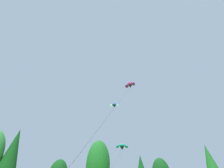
# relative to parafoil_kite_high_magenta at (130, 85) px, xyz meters

# --- Properties ---
(treeline_tree_d) EXTENTS (4.88, 4.88, 14.93)m
(treeline_tree_d) POSITION_rel_parafoil_kite_high_magenta_xyz_m (-24.37, 9.50, -14.72)
(treeline_tree_d) COLOR #472D19
(treeline_tree_d) RESTS_ON ground_plane
(treeline_tree_f) EXTENTS (5.50, 5.50, 13.72)m
(treeline_tree_f) POSITION_rel_parafoil_kite_high_magenta_xyz_m (-5.75, 10.76, -15.77)
(treeline_tree_f) COLOR #472D19
(treeline_tree_f) RESTS_ON ground_plane
(treeline_tree_i) EXTENTS (4.65, 4.65, 13.86)m
(treeline_tree_i) POSITION_rel_parafoil_kite_high_magenta_xyz_m (23.00, 9.34, -15.39)
(treeline_tree_i) COLOR #472D19
(treeline_tree_i) RESTS_ON ground_plane
(parafoil_kite_high_magenta) EXTENTS (13.45, 16.42, 23.22)m
(parafoil_kite_high_magenta) POSITION_rel_parafoil_kite_high_magenta_xyz_m (0.00, 0.00, 0.00)
(parafoil_kite_high_magenta) COLOR #D12893
(parafoil_kite_mid_teal) EXTENTS (9.89, 19.00, 11.23)m
(parafoil_kite_mid_teal) POSITION_rel_parafoil_kite_high_magenta_xyz_m (-0.21, 9.42, -11.93)
(parafoil_kite_mid_teal) COLOR teal
(parafoil_kite_far_blue_white) EXTENTS (10.20, 19.92, 19.36)m
(parafoil_kite_far_blue_white) POSITION_rel_parafoil_kite_high_magenta_xyz_m (-3.15, 4.07, -3.70)
(parafoil_kite_far_blue_white) COLOR blue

